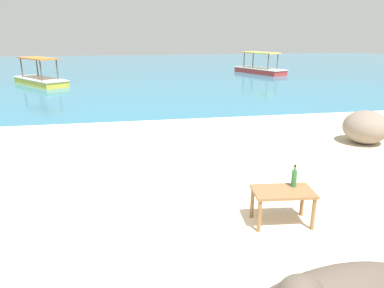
{
  "coord_description": "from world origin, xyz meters",
  "views": [
    {
      "loc": [
        -1.01,
        -2.72,
        2.38
      ],
      "look_at": [
        0.04,
        3.0,
        0.55
      ],
      "focal_mm": 32.77,
      "sensor_mm": 36.0,
      "label": 1
    }
  ],
  "objects": [
    {
      "name": "low_bench_table",
      "position": [
        0.85,
        1.03,
        0.42
      ],
      "size": [
        0.8,
        0.52,
        0.46
      ],
      "rotation": [
        0.0,
        0.0,
        -0.1
      ],
      "color": "brown",
      "rests_on": "sand_beach"
    },
    {
      "name": "sand_beach",
      "position": [
        0.0,
        0.0,
        0.02
      ],
      "size": [
        18.0,
        14.0,
        0.04
      ],
      "primitive_type": "cube",
      "color": "beige",
      "rests_on": "ground"
    },
    {
      "name": "boat_red",
      "position": [
        7.22,
        18.54,
        0.29
      ],
      "size": [
        2.48,
        3.83,
        1.29
      ],
      "rotation": [
        0.0,
        0.0,
        5.11
      ],
      "color": "#C63833",
      "rests_on": "water_surface"
    },
    {
      "name": "boat_yellow",
      "position": [
        -5.17,
        15.46,
        0.29
      ],
      "size": [
        3.1,
        3.65,
        1.29
      ],
      "rotation": [
        0.0,
        0.0,
        2.2
      ],
      "color": "gold",
      "rests_on": "water_surface"
    },
    {
      "name": "water_surface",
      "position": [
        0.0,
        22.0,
        0.0
      ],
      "size": [
        60.0,
        36.0,
        0.03
      ],
      "primitive_type": "cube",
      "color": "teal",
      "rests_on": "ground"
    },
    {
      "name": "shore_rock_medium",
      "position": [
        4.15,
        3.99,
        0.41
      ],
      "size": [
        1.35,
        1.35,
        0.74
      ],
      "primitive_type": "ellipsoid",
      "rotation": [
        0.0,
        0.0,
        0.61
      ],
      "color": "gray",
      "rests_on": "sand_beach"
    },
    {
      "name": "bottle",
      "position": [
        1.03,
        1.12,
        0.62
      ],
      "size": [
        0.07,
        0.07,
        0.3
      ],
      "color": "#2D6B38",
      "rests_on": "low_bench_table"
    }
  ]
}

